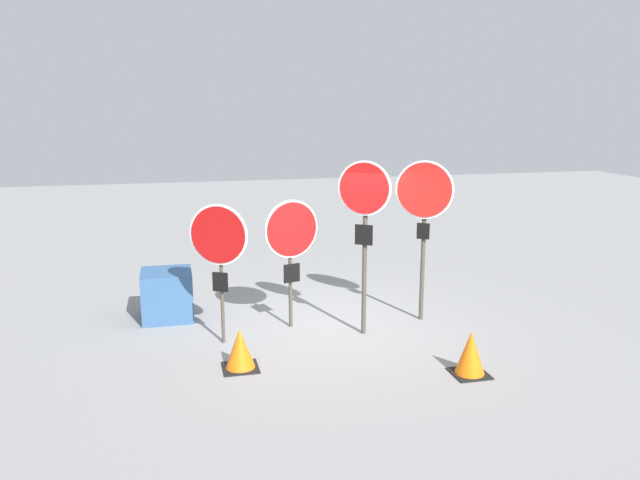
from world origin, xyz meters
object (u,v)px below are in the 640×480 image
(stop_sign_1, at_px, (291,237))
(stop_sign_3, at_px, (424,205))
(traffic_cone_0, at_px, (470,353))
(traffic_cone_1, at_px, (240,349))
(stop_sign_0, at_px, (219,242))
(stop_sign_2, at_px, (364,209))
(storage_crate, at_px, (167,295))

(stop_sign_1, xyz_separation_m, stop_sign_3, (2.12, -0.15, 0.44))
(traffic_cone_0, bearing_deg, stop_sign_1, 130.18)
(traffic_cone_0, distance_m, traffic_cone_1, 3.05)
(stop_sign_0, distance_m, traffic_cone_1, 1.60)
(stop_sign_2, height_order, traffic_cone_1, stop_sign_2)
(stop_sign_1, relative_size, stop_sign_2, 0.77)
(traffic_cone_1, bearing_deg, storage_crate, 112.05)
(stop_sign_1, bearing_deg, stop_sign_3, -20.17)
(stop_sign_0, bearing_deg, stop_sign_1, 48.68)
(stop_sign_1, xyz_separation_m, stop_sign_2, (1.00, -0.55, 0.47))
(stop_sign_2, xyz_separation_m, stop_sign_3, (1.12, 0.40, -0.03))
(stop_sign_2, distance_m, stop_sign_3, 1.19)
(stop_sign_1, height_order, traffic_cone_1, stop_sign_1)
(stop_sign_0, bearing_deg, stop_sign_3, 32.96)
(storage_crate, bearing_deg, traffic_cone_1, -67.95)
(storage_crate, bearing_deg, stop_sign_1, -25.77)
(traffic_cone_1, bearing_deg, stop_sign_2, 22.94)
(traffic_cone_0, relative_size, traffic_cone_1, 1.08)
(stop_sign_1, distance_m, storage_crate, 2.39)
(stop_sign_3, height_order, traffic_cone_1, stop_sign_3)
(traffic_cone_1, bearing_deg, stop_sign_0, 99.57)
(stop_sign_1, relative_size, storage_crate, 2.46)
(stop_sign_3, relative_size, traffic_cone_0, 4.39)
(stop_sign_2, distance_m, traffic_cone_1, 2.73)
(stop_sign_3, bearing_deg, storage_crate, -161.97)
(traffic_cone_0, xyz_separation_m, traffic_cone_1, (-2.91, 0.90, -0.02))
(stop_sign_2, relative_size, traffic_cone_1, 4.83)
(stop_sign_0, distance_m, stop_sign_3, 3.30)
(traffic_cone_1, bearing_deg, traffic_cone_0, -17.10)
(stop_sign_0, xyz_separation_m, traffic_cone_1, (0.16, -0.96, -1.27))
(traffic_cone_1, height_order, storage_crate, storage_crate)
(stop_sign_0, xyz_separation_m, stop_sign_2, (2.14, -0.12, 0.41))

